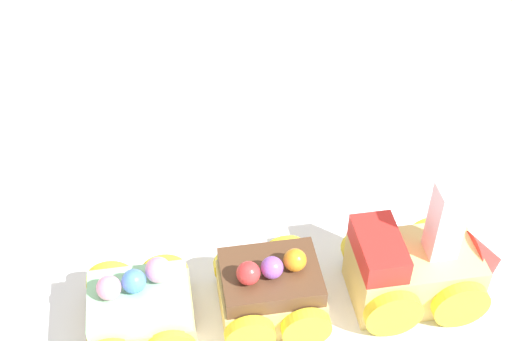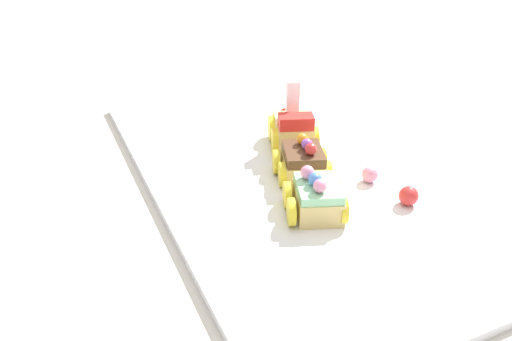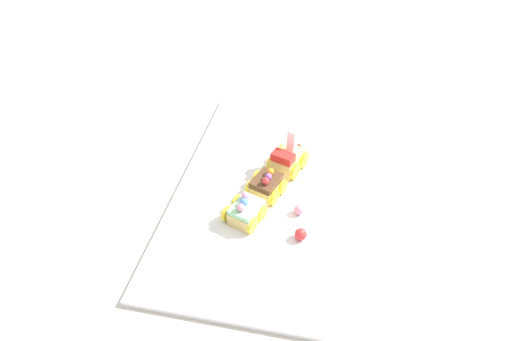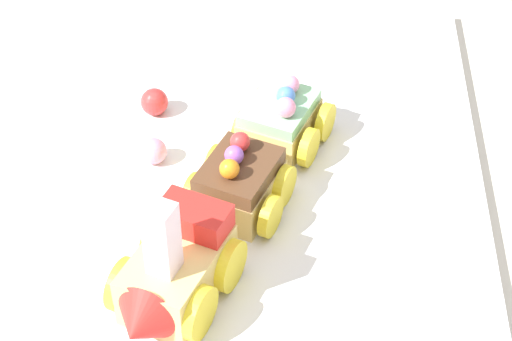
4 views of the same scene
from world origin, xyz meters
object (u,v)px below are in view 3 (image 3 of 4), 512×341
Objects in this scene: cake_car_chocolate at (267,186)px; gumball_pink at (299,210)px; cake_train_locomotive at (290,158)px; gumball_red at (301,234)px; cake_car_mint at (244,212)px.

cake_car_chocolate is 0.09m from gumball_pink.
cake_train_locomotive is 0.11m from cake_car_chocolate.
gumball_red is 1.10× the size of gumball_pink.
cake_car_chocolate is at bearing 58.41° from gumball_pink.
gumball_red is (-0.22, -0.05, -0.01)m from cake_train_locomotive.
cake_car_chocolate is 0.09m from cake_car_mint.
cake_car_mint is 0.12m from gumball_pink.
cake_car_mint is at bearing 179.95° from cake_train_locomotive.
gumball_pink is at bearing -101.42° from cake_car_chocolate.
gumball_pink is (0.07, 0.01, -0.00)m from gumball_red.
gumball_red is at bearing -84.04° from cake_car_mint.
cake_car_mint is at bearing 108.70° from gumball_pink.
cake_train_locomotive is 1.34× the size of cake_car_chocolate.
gumball_pink is (0.04, -0.11, -0.01)m from cake_car_mint.
gumball_pink is at bearing 8.96° from gumball_red.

